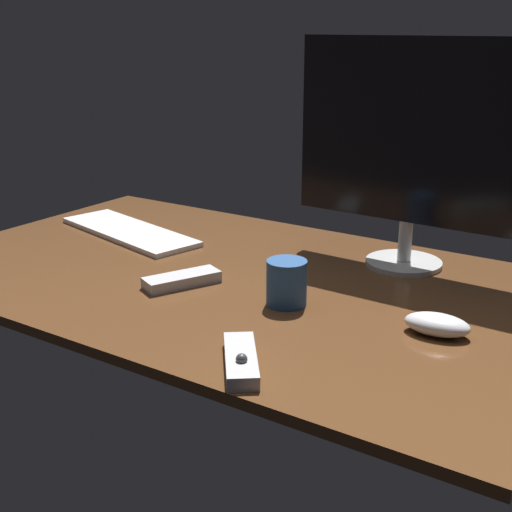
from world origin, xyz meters
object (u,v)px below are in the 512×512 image
(monitor, at_px, (412,141))
(coffee_mug, at_px, (287,283))
(tv_remote, at_px, (182,280))
(keyboard, at_px, (129,232))
(computer_mouse, at_px, (437,325))
(media_remote, at_px, (241,360))

(monitor, distance_m, coffee_mug, 0.43)
(tv_remote, xyz_separation_m, coffee_mug, (0.23, 0.03, 0.03))
(keyboard, distance_m, tv_remote, 0.41)
(computer_mouse, bearing_deg, monitor, 114.68)
(keyboard, relative_size, media_remote, 2.72)
(keyboard, bearing_deg, media_remote, -20.82)
(media_remote, bearing_deg, keyboard, -161.67)
(computer_mouse, height_order, media_remote, computer_mouse)
(monitor, bearing_deg, keyboard, -165.52)
(computer_mouse, distance_m, tv_remote, 0.53)
(media_remote, distance_m, tv_remote, 0.39)
(computer_mouse, distance_m, media_remote, 0.36)
(monitor, height_order, keyboard, monitor)
(tv_remote, bearing_deg, coffee_mug, -57.54)
(coffee_mug, bearing_deg, monitor, 73.75)
(keyboard, height_order, computer_mouse, computer_mouse)
(tv_remote, height_order, coffee_mug, coffee_mug)
(computer_mouse, relative_size, media_remote, 0.72)
(media_remote, bearing_deg, coffee_mug, 158.56)
(computer_mouse, bearing_deg, media_remote, -132.82)
(keyboard, xyz_separation_m, tv_remote, (0.35, -0.22, 0.01))
(monitor, distance_m, keyboard, 0.76)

